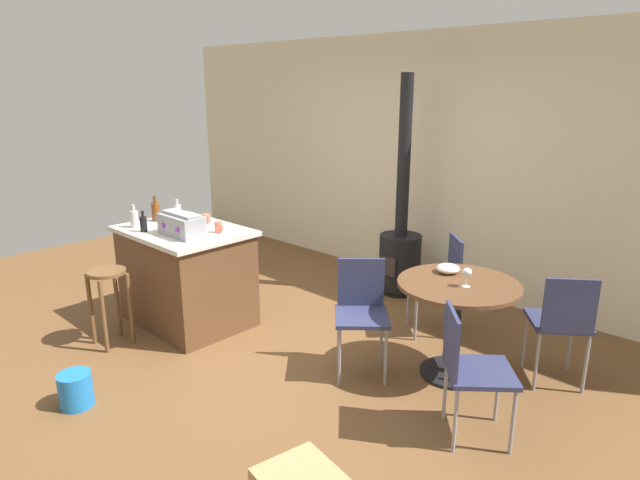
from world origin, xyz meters
name	(u,v)px	position (x,y,z in m)	size (l,w,h in m)	color
ground_plane	(254,354)	(0.00, 0.00, 0.00)	(8.80, 8.80, 0.00)	brown
back_wall	(428,162)	(0.00, 2.49, 1.35)	(8.00, 0.10, 2.70)	beige
kitchen_island	(187,276)	(-0.95, 0.00, 0.45)	(1.17, 0.86, 0.90)	brown
wooden_stool	(109,292)	(-1.03, -0.71, 0.48)	(0.31, 0.31, 0.67)	brown
dining_table	(457,305)	(1.37, 0.85, 0.57)	(0.90, 0.90, 0.75)	black
folding_chair_near	(361,307)	(0.80, 0.42, 0.52)	(0.57, 0.57, 0.87)	navy
folding_chair_far	(469,365)	(1.81, 0.22, 0.50)	(0.56, 0.56, 0.85)	navy
folding_chair_left	(562,320)	(1.99, 1.24, 0.52)	(0.56, 0.56, 0.88)	navy
folding_chair_right	(441,276)	(0.87, 1.42, 0.53)	(0.57, 0.57, 0.88)	navy
wood_stove	(400,244)	(0.05, 1.97, 0.54)	(0.44, 0.45, 2.27)	black
toolbox	(182,225)	(-0.76, -0.13, 1.00)	(0.44, 0.23, 0.20)	gray
bottle_0	(156,211)	(-1.39, -0.01, 1.00)	(0.08, 0.08, 0.24)	#603314
bottle_1	(178,211)	(-1.31, 0.17, 0.98)	(0.07, 0.07, 0.19)	#B7B2AD
bottle_2	(143,224)	(-1.11, -0.29, 0.98)	(0.06, 0.06, 0.19)	black
bottle_3	(134,219)	(-1.32, -0.27, 0.98)	(0.07, 0.07, 0.21)	#B7B2AD
cup_0	(206,219)	(-0.97, 0.26, 0.95)	(0.11, 0.07, 0.09)	#DB6651
cup_1	(219,227)	(-0.61, 0.14, 0.95)	(0.11, 0.07, 0.10)	#DB6651
wine_glass	(467,273)	(1.44, 0.81, 0.86)	(0.07, 0.07, 0.14)	silver
serving_bowl	(448,268)	(1.19, 0.98, 0.79)	(0.18, 0.18, 0.07)	white
plastic_bucket	(76,390)	(-0.31, -1.34, 0.12)	(0.23, 0.23, 0.24)	blue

